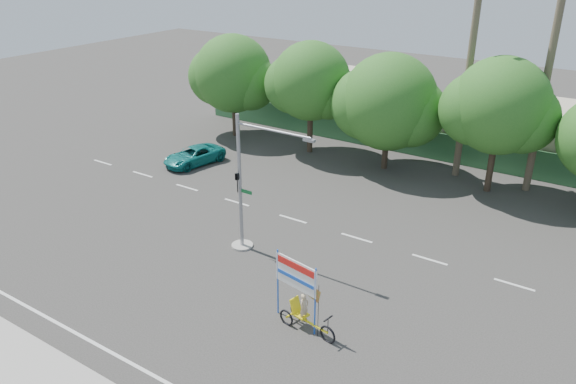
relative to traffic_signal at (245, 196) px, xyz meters
The scene contains 13 objects.
ground 5.40m from the traffic_signal, 61.13° to the right, with size 120.00×120.00×0.00m, color #33302D.
fence 17.76m from the traffic_signal, 82.85° to the left, with size 38.00×0.08×2.00m, color #336B3D.
building_left 23.38m from the traffic_signal, 109.52° to the left, with size 12.00×8.00×4.00m, color beige.
building_right 24.29m from the traffic_signal, 65.15° to the left, with size 14.00×8.00×3.60m, color beige.
tree_far_left 18.45m from the traffic_signal, 130.22° to the left, with size 7.14×6.00×7.96m.
tree_left 14.99m from the traffic_signal, 109.08° to the left, with size 6.66×5.60×8.07m.
tree_center 14.15m from the traffic_signal, 85.33° to the left, with size 7.62×6.40×7.85m.
tree_right 16.38m from the traffic_signal, 59.83° to the left, with size 6.90×5.80×8.36m.
palm_tall 20.04m from the traffic_signal, 56.69° to the left, with size 3.73×3.79×17.45m.
palm_short 17.56m from the traffic_signal, 69.84° to the left, with size 3.73×3.79×14.45m.
traffic_signal is the anchor object (origin of this frame).
trike_billboard 7.07m from the traffic_signal, 34.10° to the right, with size 3.11×1.01×3.09m.
pickup_truck 12.81m from the traffic_signal, 144.05° to the left, with size 2.04×4.43×1.23m, color #10736D.
Camera 1 is at (13.25, -15.63, 14.28)m, focal length 35.00 mm.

